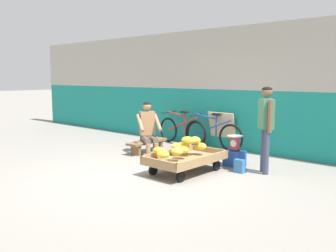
{
  "coord_description": "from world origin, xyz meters",
  "views": [
    {
      "loc": [
        4.37,
        -4.27,
        1.7
      ],
      "look_at": [
        -0.32,
        0.96,
        0.75
      ],
      "focal_mm": 39.01,
      "sensor_mm": 36.0,
      "label": 1
    }
  ],
  "objects_px": {
    "banana_cart": "(186,160)",
    "bicycle_near_left": "(182,131)",
    "customer_adult": "(266,120)",
    "plastic_crate": "(234,158)",
    "shopping_bag": "(240,166)",
    "bicycle_far_left": "(212,134)",
    "vendor_seated": "(148,128)",
    "weighing_scale": "(235,143)",
    "sign_board": "(223,130)",
    "low_bench": "(147,144)"
  },
  "relations": [
    {
      "from": "banana_cart",
      "to": "bicycle_near_left",
      "type": "bearing_deg",
      "value": 131.16
    },
    {
      "from": "customer_adult",
      "to": "bicycle_near_left",
      "type": "bearing_deg",
      "value": 158.04
    },
    {
      "from": "plastic_crate",
      "to": "shopping_bag",
      "type": "height_order",
      "value": "plastic_crate"
    },
    {
      "from": "bicycle_far_left",
      "to": "shopping_bag",
      "type": "xyz_separation_m",
      "value": [
        1.62,
        -1.47,
        -0.23
      ]
    },
    {
      "from": "plastic_crate",
      "to": "bicycle_far_left",
      "type": "distance_m",
      "value": 1.72
    },
    {
      "from": "vendor_seated",
      "to": "bicycle_far_left",
      "type": "xyz_separation_m",
      "value": [
        0.79,
        1.36,
        -0.21
      ]
    },
    {
      "from": "weighing_scale",
      "to": "vendor_seated",
      "type": "bearing_deg",
      "value": -173.43
    },
    {
      "from": "weighing_scale",
      "to": "shopping_bag",
      "type": "xyz_separation_m",
      "value": [
        0.32,
        -0.35,
        -0.33
      ]
    },
    {
      "from": "bicycle_near_left",
      "to": "sign_board",
      "type": "relative_size",
      "value": 1.89
    },
    {
      "from": "vendor_seated",
      "to": "sign_board",
      "type": "bearing_deg",
      "value": 58.68
    },
    {
      "from": "vendor_seated",
      "to": "banana_cart",
      "type": "bearing_deg",
      "value": -24.11
    },
    {
      "from": "customer_adult",
      "to": "sign_board",
      "type": "bearing_deg",
      "value": 142.24
    },
    {
      "from": "low_bench",
      "to": "shopping_bag",
      "type": "relative_size",
      "value": 4.67
    },
    {
      "from": "plastic_crate",
      "to": "customer_adult",
      "type": "xyz_separation_m",
      "value": [
        0.67,
        -0.09,
        0.8
      ]
    },
    {
      "from": "weighing_scale",
      "to": "bicycle_near_left",
      "type": "xyz_separation_m",
      "value": [
        -2.2,
        1.07,
        -0.1
      ]
    },
    {
      "from": "weighing_scale",
      "to": "bicycle_far_left",
      "type": "relative_size",
      "value": 0.18
    },
    {
      "from": "plastic_crate",
      "to": "customer_adult",
      "type": "height_order",
      "value": "customer_adult"
    },
    {
      "from": "plastic_crate",
      "to": "weighing_scale",
      "type": "distance_m",
      "value": 0.3
    },
    {
      "from": "bicycle_far_left",
      "to": "customer_adult",
      "type": "height_order",
      "value": "customer_adult"
    },
    {
      "from": "banana_cart",
      "to": "customer_adult",
      "type": "bearing_deg",
      "value": 40.92
    },
    {
      "from": "plastic_crate",
      "to": "sign_board",
      "type": "xyz_separation_m",
      "value": [
        -1.14,
        1.31,
        0.28
      ]
    },
    {
      "from": "shopping_bag",
      "to": "vendor_seated",
      "type": "bearing_deg",
      "value": 177.45
    },
    {
      "from": "bicycle_near_left",
      "to": "banana_cart",
      "type": "bearing_deg",
      "value": -48.84
    },
    {
      "from": "bicycle_near_left",
      "to": "bicycle_far_left",
      "type": "relative_size",
      "value": 1.0
    },
    {
      "from": "low_bench",
      "to": "vendor_seated",
      "type": "xyz_separation_m",
      "value": [
        0.08,
        -0.04,
        0.37
      ]
    },
    {
      "from": "low_bench",
      "to": "customer_adult",
      "type": "relative_size",
      "value": 0.73
    },
    {
      "from": "banana_cart",
      "to": "bicycle_far_left",
      "type": "distance_m",
      "value": 2.31
    },
    {
      "from": "bicycle_far_left",
      "to": "shopping_bag",
      "type": "bearing_deg",
      "value": -42.14
    },
    {
      "from": "vendor_seated",
      "to": "customer_adult",
      "type": "relative_size",
      "value": 0.75
    },
    {
      "from": "customer_adult",
      "to": "shopping_bag",
      "type": "xyz_separation_m",
      "value": [
        -0.34,
        -0.26,
        -0.83
      ]
    },
    {
      "from": "vendor_seated",
      "to": "weighing_scale",
      "type": "height_order",
      "value": "vendor_seated"
    },
    {
      "from": "vendor_seated",
      "to": "customer_adult",
      "type": "bearing_deg",
      "value": 3.25
    },
    {
      "from": "bicycle_near_left",
      "to": "customer_adult",
      "type": "bearing_deg",
      "value": -21.96
    },
    {
      "from": "banana_cart",
      "to": "plastic_crate",
      "type": "distance_m",
      "value": 1.08
    },
    {
      "from": "vendor_seated",
      "to": "sign_board",
      "type": "height_order",
      "value": "vendor_seated"
    },
    {
      "from": "low_bench",
      "to": "sign_board",
      "type": "height_order",
      "value": "sign_board"
    },
    {
      "from": "sign_board",
      "to": "low_bench",
      "type": "bearing_deg",
      "value": -124.09
    },
    {
      "from": "vendor_seated",
      "to": "weighing_scale",
      "type": "distance_m",
      "value": 2.1
    },
    {
      "from": "low_bench",
      "to": "sign_board",
      "type": "relative_size",
      "value": 1.28
    },
    {
      "from": "low_bench",
      "to": "sign_board",
      "type": "bearing_deg",
      "value": 55.91
    },
    {
      "from": "banana_cart",
      "to": "customer_adult",
      "type": "relative_size",
      "value": 0.95
    },
    {
      "from": "customer_adult",
      "to": "shopping_bag",
      "type": "height_order",
      "value": "customer_adult"
    },
    {
      "from": "bicycle_near_left",
      "to": "customer_adult",
      "type": "distance_m",
      "value": 3.15
    },
    {
      "from": "vendor_seated",
      "to": "shopping_bag",
      "type": "height_order",
      "value": "vendor_seated"
    },
    {
      "from": "vendor_seated",
      "to": "bicycle_far_left",
      "type": "distance_m",
      "value": 1.59
    },
    {
      "from": "vendor_seated",
      "to": "low_bench",
      "type": "bearing_deg",
      "value": 150.5
    },
    {
      "from": "low_bench",
      "to": "weighing_scale",
      "type": "distance_m",
      "value": 2.19
    },
    {
      "from": "low_bench",
      "to": "plastic_crate",
      "type": "bearing_deg",
      "value": 5.23
    },
    {
      "from": "bicycle_near_left",
      "to": "shopping_bag",
      "type": "distance_m",
      "value": 2.9
    },
    {
      "from": "bicycle_near_left",
      "to": "shopping_bag",
      "type": "xyz_separation_m",
      "value": [
        2.52,
        -1.42,
        -0.23
      ]
    }
  ]
}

